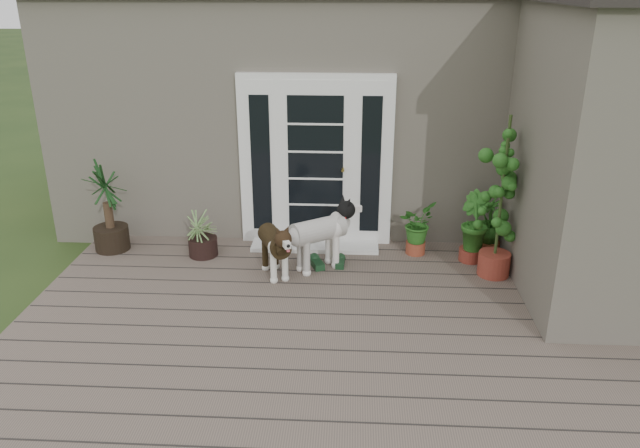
{
  "coord_description": "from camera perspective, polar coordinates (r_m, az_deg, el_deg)",
  "views": [
    {
      "loc": [
        0.26,
        -4.77,
        3.3
      ],
      "look_at": [
        -0.1,
        1.75,
        0.7
      ],
      "focal_mm": 34.59,
      "sensor_mm": 36.0,
      "label": 1
    }
  ],
  "objects": [
    {
      "name": "door_unit",
      "position": [
        7.67,
        -0.39,
        5.8
      ],
      "size": [
        1.9,
        0.14,
        2.15
      ],
      "primitive_type": "cube",
      "color": "white",
      "rests_on": "deck"
    },
    {
      "name": "clog_right",
      "position": [
        7.36,
        1.87,
        -3.5
      ],
      "size": [
        0.15,
        0.31,
        0.09
      ],
      "primitive_type": null,
      "rotation": [
        0.0,
        0.0,
        -0.03
      ],
      "color": "#15351B",
      "rests_on": "deck"
    },
    {
      "name": "door_step",
      "position": [
        7.84,
        -0.47,
        -2.0
      ],
      "size": [
        1.6,
        0.4,
        0.05
      ],
      "primitive_type": "cube",
      "color": "white",
      "rests_on": "deck"
    },
    {
      "name": "herb_c",
      "position": [
        7.86,
        15.34,
        -0.67
      ],
      "size": [
        0.38,
        0.38,
        0.58
      ],
      "primitive_type": "imported",
      "rotation": [
        0.0,
        0.0,
        4.69
      ],
      "color": "#275D1A",
      "rests_on": "deck"
    },
    {
      "name": "herb_a",
      "position": [
        7.67,
        8.91,
        -0.71
      ],
      "size": [
        0.61,
        0.61,
        0.58
      ],
      "primitive_type": "imported",
      "rotation": [
        0.0,
        0.0,
        1.12
      ],
      "color": "#25661D",
      "rests_on": "deck"
    },
    {
      "name": "clog_left",
      "position": [
        7.32,
        -0.31,
        -3.57
      ],
      "size": [
        0.27,
        0.37,
        0.1
      ],
      "primitive_type": null,
      "rotation": [
        0.0,
        0.0,
        0.37
      ],
      "color": "#16381D",
      "rests_on": "deck"
    },
    {
      "name": "spider_plant",
      "position": [
        7.64,
        -10.86,
        -0.71
      ],
      "size": [
        0.76,
        0.76,
        0.63
      ],
      "primitive_type": null,
      "rotation": [
        0.0,
        0.0,
        -0.37
      ],
      "color": "#7D9F62",
      "rests_on": "deck"
    },
    {
      "name": "yucca",
      "position": [
        8.02,
        -19.07,
        1.66
      ],
      "size": [
        1.03,
        1.03,
        1.18
      ],
      "primitive_type": null,
      "rotation": [
        0.0,
        0.0,
        0.33
      ],
      "color": "black",
      "rests_on": "deck"
    },
    {
      "name": "deck",
      "position": [
        6.1,
        0.23,
        -10.34
      ],
      "size": [
        6.2,
        4.6,
        0.12
      ],
      "primitive_type": "cube",
      "color": "#6B5B4C",
      "rests_on": "ground"
    },
    {
      "name": "house_main",
      "position": [
        9.58,
        1.59,
        11.19
      ],
      "size": [
        7.4,
        4.0,
        3.1
      ],
      "primitive_type": "cube",
      "color": "#665E54",
      "rests_on": "ground"
    },
    {
      "name": "brindle_dog",
      "position": [
        7.02,
        -4.23,
        -2.43
      ],
      "size": [
        0.61,
        0.82,
        0.63
      ],
      "primitive_type": null,
      "rotation": [
        0.0,
        0.0,
        3.57
      ],
      "color": "#312411",
      "rests_on": "deck"
    },
    {
      "name": "herb_b",
      "position": [
        7.59,
        13.87,
        -1.08
      ],
      "size": [
        0.53,
        0.53,
        0.64
      ],
      "primitive_type": "imported",
      "rotation": [
        0.0,
        0.0,
        1.86
      ],
      "color": "#1E4F16",
      "rests_on": "deck"
    },
    {
      "name": "sapling",
      "position": [
        7.07,
        16.46,
        2.52
      ],
      "size": [
        0.67,
        0.67,
        1.93
      ],
      "primitive_type": null,
      "rotation": [
        0.0,
        0.0,
        0.21
      ],
      "color": "#285D1A",
      "rests_on": "deck"
    },
    {
      "name": "house_wing",
      "position": [
        7.02,
        25.25,
        5.19
      ],
      "size": [
        1.6,
        2.4,
        3.1
      ],
      "primitive_type": "cube",
      "color": "#665E54",
      "rests_on": "ground"
    },
    {
      "name": "white_dog",
      "position": [
        7.14,
        -0.14,
        -1.56
      ],
      "size": [
        0.92,
        0.79,
        0.72
      ],
      "primitive_type": null,
      "rotation": [
        0.0,
        0.0,
        -0.96
      ],
      "color": "white",
      "rests_on": "deck"
    }
  ]
}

